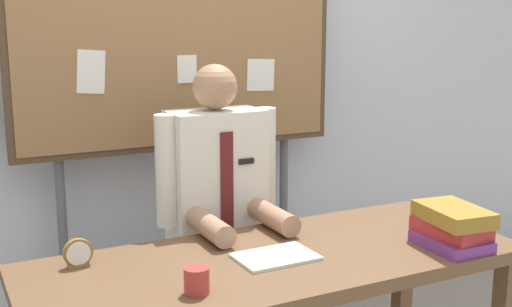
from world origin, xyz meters
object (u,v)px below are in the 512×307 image
(book_stack, at_px, (452,227))
(bulletin_board, at_px, (180,25))
(desk, at_px, (276,278))
(open_notebook, at_px, (276,257))
(desk_clock, at_px, (78,254))
(person, at_px, (218,235))
(coffee_mug, at_px, (197,280))

(book_stack, bearing_deg, bulletin_board, 118.80)
(desk, relative_size, open_notebook, 6.41)
(open_notebook, bearing_deg, desk_clock, 159.65)
(person, bearing_deg, bulletin_board, 90.00)
(coffee_mug, bearing_deg, desk, 24.77)
(desk, height_order, person, person)
(bulletin_board, bearing_deg, coffee_mug, -108.84)
(person, relative_size, book_stack, 4.56)
(desk, xyz_separation_m, person, (0.00, 0.53, 0.00))
(person, xyz_separation_m, coffee_mug, (-0.38, -0.71, 0.13))
(open_notebook, xyz_separation_m, desk_clock, (-0.65, 0.24, 0.04))
(bulletin_board, height_order, coffee_mug, bulletin_board)
(desk, xyz_separation_m, bulletin_board, (0.00, 0.94, 0.90))
(bulletin_board, height_order, desk_clock, bulletin_board)
(desk, relative_size, book_stack, 5.98)
(book_stack, distance_m, coffee_mug, 1.02)
(desk, bearing_deg, open_notebook, -125.10)
(desk, height_order, open_notebook, open_notebook)
(desk, xyz_separation_m, open_notebook, (-0.01, -0.02, 0.09))
(coffee_mug, bearing_deg, person, 61.71)
(desk, bearing_deg, person, 90.00)
(book_stack, bearing_deg, person, 130.40)
(desk, distance_m, coffee_mug, 0.44)
(bulletin_board, xyz_separation_m, coffee_mug, (-0.38, -1.12, -0.78))
(book_stack, distance_m, desk_clock, 1.37)
(book_stack, bearing_deg, open_notebook, 163.34)
(desk, bearing_deg, book_stack, -18.64)
(desk_clock, bearing_deg, person, 25.16)
(book_stack, relative_size, open_notebook, 1.07)
(person, xyz_separation_m, book_stack, (0.63, -0.75, 0.16))
(book_stack, height_order, desk_clock, book_stack)
(person, xyz_separation_m, bulletin_board, (-0.00, 0.41, 0.90))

